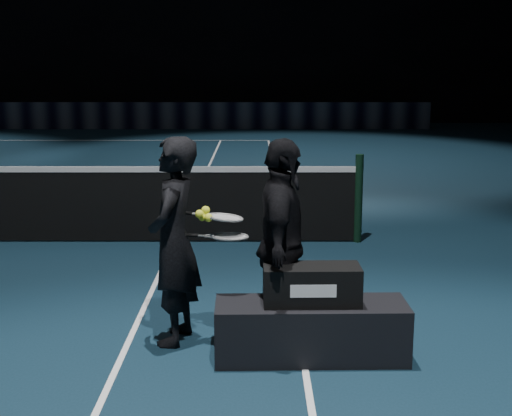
{
  "coord_description": "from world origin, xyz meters",
  "views": [
    {
      "loc": [
        5.13,
        -8.64,
        2.19
      ],
      "look_at": [
        5.13,
        -3.28,
        1.1
      ],
      "focal_mm": 50.0,
      "sensor_mm": 36.0,
      "label": 1
    }
  ],
  "objects": [
    {
      "name": "racket_bag",
      "position": [
        5.55,
        -3.57,
        0.58
      ],
      "size": [
        0.73,
        0.32,
        0.29
      ],
      "primitive_type": "cube",
      "rotation": [
        0.0,
        0.0,
        0.02
      ],
      "color": "black",
      "rests_on": "player_bench"
    },
    {
      "name": "bag_signature",
      "position": [
        5.55,
        -3.72,
        0.58
      ],
      "size": [
        0.34,
        0.01,
        0.1
      ],
      "primitive_type": "cube",
      "rotation": [
        0.0,
        0.0,
        0.02
      ],
      "color": "white",
      "rests_on": "racket_bag"
    },
    {
      "name": "sponsor_backdrop",
      "position": [
        0.0,
        15.5,
        0.45
      ],
      "size": [
        22.0,
        0.15,
        0.9
      ],
      "primitive_type": "cube",
      "color": "black",
      "rests_on": "floor"
    },
    {
      "name": "racket_upper",
      "position": [
        4.89,
        -3.25,
        1.02
      ],
      "size": [
        0.69,
        0.27,
        0.1
      ],
      "primitive_type": null,
      "rotation": [
        0.0,
        0.1,
        -0.07
      ],
      "color": "black",
      "rests_on": "player_b"
    },
    {
      "name": "net_post_right",
      "position": [
        6.4,
        0.0,
        0.55
      ],
      "size": [
        0.1,
        0.1,
        1.1
      ],
      "primitive_type": "cylinder",
      "color": "black",
      "rests_on": "floor"
    },
    {
      "name": "tennis_balls",
      "position": [
        4.74,
        -3.26,
        1.04
      ],
      "size": [
        0.12,
        0.1,
        0.12
      ],
      "primitive_type": null,
      "color": "#DEEE32",
      "rests_on": "racket_upper"
    },
    {
      "name": "player_bench",
      "position": [
        5.55,
        -3.57,
        0.22
      ],
      "size": [
        1.45,
        0.51,
        0.43
      ],
      "primitive_type": "cube",
      "rotation": [
        0.0,
        0.0,
        0.02
      ],
      "color": "black",
      "rests_on": "floor"
    },
    {
      "name": "player_b",
      "position": [
        5.33,
        -3.35,
        0.82
      ],
      "size": [
        0.47,
        0.99,
        1.65
      ],
      "primitive_type": "imported",
      "rotation": [
        0.0,
        0.0,
        1.5
      ],
      "color": "black",
      "rests_on": "floor"
    },
    {
      "name": "racket_lower",
      "position": [
        4.93,
        -3.29,
        0.88
      ],
      "size": [
        0.7,
        0.31,
        0.03
      ],
      "primitive_type": null,
      "rotation": [
        0.0,
        0.0,
        -0.14
      ],
      "color": "black",
      "rests_on": "player_a"
    },
    {
      "name": "player_a",
      "position": [
        4.49,
        -3.23,
        0.82
      ],
      "size": [
        0.48,
        0.65,
        1.65
      ],
      "primitive_type": "imported",
      "rotation": [
        0.0,
        0.0,
        -1.73
      ],
      "color": "black",
      "rests_on": "floor"
    }
  ]
}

